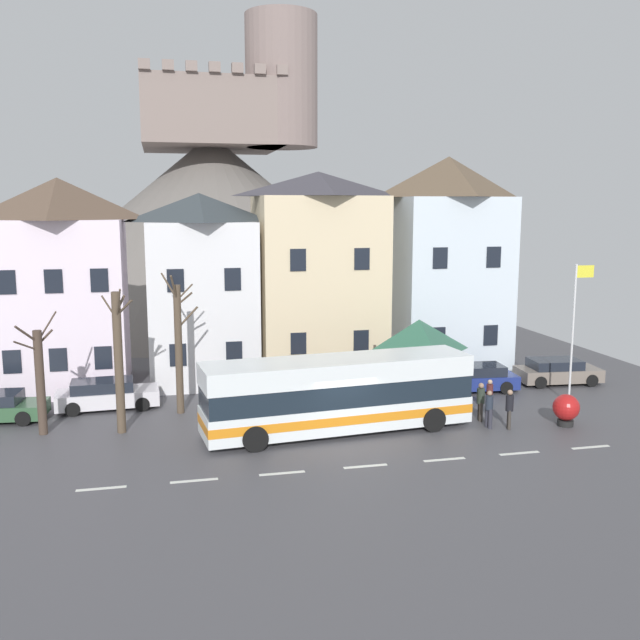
# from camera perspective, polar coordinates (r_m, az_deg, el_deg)

# --- Properties ---
(ground_plane) EXTENTS (40.00, 60.00, 0.07)m
(ground_plane) POSITION_cam_1_polar(r_m,az_deg,el_deg) (27.44, 2.36, -10.25)
(ground_plane) COLOR #4B4A4E
(townhouse_00) EXTENTS (6.07, 5.94, 10.55)m
(townhouse_00) POSITION_cam_1_polar(r_m,az_deg,el_deg) (37.42, -20.26, 2.74)
(townhouse_00) COLOR white
(townhouse_00) RESTS_ON ground_plane
(townhouse_01) EXTENTS (5.46, 5.64, 9.83)m
(townhouse_01) POSITION_cam_1_polar(r_m,az_deg,el_deg) (37.04, -9.66, 2.56)
(townhouse_01) COLOR white
(townhouse_01) RESTS_ON ground_plane
(townhouse_02) EXTENTS (6.58, 5.38, 10.96)m
(townhouse_02) POSITION_cam_1_polar(r_m,az_deg,el_deg) (37.71, -0.12, 3.68)
(townhouse_02) COLOR beige
(townhouse_02) RESTS_ON ground_plane
(townhouse_03) EXTENTS (6.03, 5.48, 11.86)m
(townhouse_03) POSITION_cam_1_polar(r_m,az_deg,el_deg) (39.99, 10.25, 4.49)
(townhouse_03) COLOR silver
(townhouse_03) RESTS_ON ground_plane
(hilltop_castle) EXTENTS (37.15, 37.15, 24.27)m
(hilltop_castle) POSITION_cam_1_polar(r_m,az_deg,el_deg) (60.81, -8.66, 8.05)
(hilltop_castle) COLOR slate
(hilltop_castle) RESTS_ON ground_plane
(transit_bus) EXTENTS (11.25, 3.60, 3.07)m
(transit_bus) POSITION_cam_1_polar(r_m,az_deg,el_deg) (28.52, 1.48, -6.16)
(transit_bus) COLOR white
(transit_bus) RESTS_ON ground_plane
(bus_shelter) EXTENTS (3.60, 3.60, 3.88)m
(bus_shelter) POSITION_cam_1_polar(r_m,az_deg,el_deg) (33.33, 8.07, -1.24)
(bus_shelter) COLOR #473D33
(bus_shelter) RESTS_ON ground_plane
(parked_car_00) EXTENTS (4.59, 2.08, 1.34)m
(parked_car_00) POSITION_cam_1_polar(r_m,az_deg,el_deg) (33.44, -17.02, -5.83)
(parked_car_00) COLOR silver
(parked_car_00) RESTS_ON ground_plane
(parked_car_02) EXTENTS (4.47, 2.25, 1.31)m
(parked_car_02) POSITION_cam_1_polar(r_m,az_deg,el_deg) (35.93, 12.41, -4.64)
(parked_car_02) COLOR navy
(parked_car_02) RESTS_ON ground_plane
(parked_car_03) EXTENTS (4.35, 2.29, 1.29)m
(parked_car_03) POSITION_cam_1_polar(r_m,az_deg,el_deg) (38.55, 18.78, -3.99)
(parked_car_03) COLOR slate
(parked_car_03) RESTS_ON ground_plane
(pedestrian_00) EXTENTS (0.29, 0.29, 1.59)m
(pedestrian_00) POSITION_cam_1_polar(r_m,az_deg,el_deg) (31.94, 13.67, -5.91)
(pedestrian_00) COLOR #2D2D38
(pedestrian_00) RESTS_ON ground_plane
(pedestrian_01) EXTENTS (0.34, 0.38, 1.66)m
(pedestrian_01) POSITION_cam_1_polar(r_m,az_deg,el_deg) (30.98, 12.97, -6.42)
(pedestrian_01) COLOR #38332D
(pedestrian_01) RESTS_ON ground_plane
(pedestrian_02) EXTENTS (0.32, 0.38, 1.59)m
(pedestrian_02) POSITION_cam_1_polar(r_m,az_deg,el_deg) (30.08, 13.63, -7.03)
(pedestrian_02) COLOR #2D2D38
(pedestrian_02) RESTS_ON ground_plane
(pedestrian_03) EXTENTS (0.32, 0.32, 1.67)m
(pedestrian_03) POSITION_cam_1_polar(r_m,az_deg,el_deg) (30.09, 15.20, -6.81)
(pedestrian_03) COLOR #38332D
(pedestrian_03) RESTS_ON ground_plane
(public_bench) EXTENTS (1.51, 0.48, 0.87)m
(public_bench) POSITION_cam_1_polar(r_m,az_deg,el_deg) (35.49, 4.23, -4.92)
(public_bench) COLOR #473828
(public_bench) RESTS_ON ground_plane
(flagpole) EXTENTS (0.95, 0.10, 6.54)m
(flagpole) POSITION_cam_1_polar(r_m,az_deg,el_deg) (34.37, 20.08, -0.21)
(flagpole) COLOR silver
(flagpole) RESTS_ON ground_plane
(harbour_buoy) EXTENTS (1.11, 1.11, 1.36)m
(harbour_buoy) POSITION_cam_1_polar(r_m,az_deg,el_deg) (31.29, 19.44, -6.82)
(harbour_buoy) COLOR black
(harbour_buoy) RESTS_ON ground_plane
(bare_tree_00) EXTENTS (1.47, 1.53, 4.94)m
(bare_tree_00) POSITION_cam_1_polar(r_m,az_deg,el_deg) (30.24, -21.88, -4.58)
(bare_tree_00) COLOR #47382D
(bare_tree_00) RESTS_ON ground_plane
(bare_tree_01) EXTENTS (1.61, 1.80, 6.27)m
(bare_tree_01) POSITION_cam_1_polar(r_m,az_deg,el_deg) (31.43, -11.45, -2.11)
(bare_tree_01) COLOR brown
(bare_tree_01) RESTS_ON ground_plane
(bare_tree_02) EXTENTS (1.26, 1.52, 6.00)m
(bare_tree_02) POSITION_cam_1_polar(r_m,az_deg,el_deg) (29.26, -16.10, -3.20)
(bare_tree_02) COLOR brown
(bare_tree_02) RESTS_ON ground_plane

